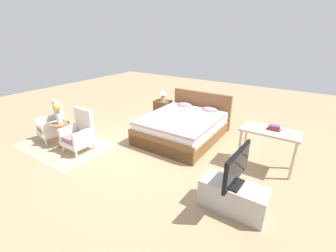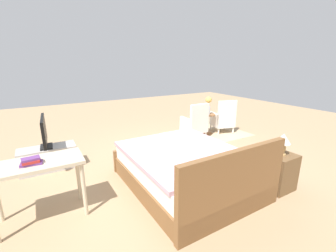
# 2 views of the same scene
# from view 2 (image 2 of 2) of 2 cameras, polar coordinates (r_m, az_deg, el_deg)

# --- Properties ---
(ground_plane) EXTENTS (16.00, 16.00, 0.00)m
(ground_plane) POSITION_cam_2_polar(r_m,az_deg,el_deg) (4.59, -0.03, -8.93)
(ground_plane) COLOR #A38460
(floor_rug) EXTENTS (2.10, 1.50, 0.01)m
(floor_rug) POSITION_cam_2_polar(r_m,az_deg,el_deg) (6.35, 10.10, -1.98)
(floor_rug) COLOR tan
(floor_rug) RESTS_ON ground_plane
(bed) EXTENTS (1.70, 2.13, 0.96)m
(bed) POSITION_cam_2_polar(r_m,az_deg,el_deg) (3.62, 4.92, -10.84)
(bed) COLOR brown
(bed) RESTS_ON ground_plane
(armchair_by_window_left) EXTENTS (0.65, 0.65, 0.92)m
(armchair_by_window_left) POSITION_cam_2_polar(r_m,az_deg,el_deg) (6.53, 13.87, 1.75)
(armchair_by_window_left) COLOR white
(armchair_by_window_left) RESTS_ON floor_rug
(armchair_by_window_right) EXTENTS (0.54, 0.54, 0.92)m
(armchair_by_window_right) POSITION_cam_2_polar(r_m,az_deg,el_deg) (5.89, 6.91, 0.59)
(armchair_by_window_right) COLOR white
(armchair_by_window_right) RESTS_ON floor_rug
(side_table) EXTENTS (0.40, 0.40, 0.56)m
(side_table) POSITION_cam_2_polar(r_m,az_deg,el_deg) (6.28, 10.01, 1.15)
(side_table) COLOR #936038
(side_table) RESTS_ON ground_plane
(flower_vase) EXTENTS (0.17, 0.17, 0.48)m
(flower_vase) POSITION_cam_2_polar(r_m,az_deg,el_deg) (6.17, 10.23, 5.66)
(flower_vase) COLOR silver
(flower_vase) RESTS_ON side_table
(nightstand) EXTENTS (0.44, 0.41, 0.58)m
(nightstand) POSITION_cam_2_polar(r_m,az_deg,el_deg) (3.95, 26.25, -10.35)
(nightstand) COLOR brown
(nightstand) RESTS_ON ground_plane
(table_lamp) EXTENTS (0.22, 0.22, 0.33)m
(table_lamp) POSITION_cam_2_polar(r_m,az_deg,el_deg) (3.77, 27.19, -3.42)
(table_lamp) COLOR tan
(table_lamp) RESTS_ON nightstand
(tv_stand) EXTENTS (0.96, 0.40, 0.43)m
(tv_stand) POSITION_cam_2_polar(r_m,az_deg,el_deg) (4.73, -28.10, -7.24)
(tv_stand) COLOR #B7B2AD
(tv_stand) RESTS_ON ground_plane
(tv_flatscreen) EXTENTS (0.22, 0.83, 0.56)m
(tv_flatscreen) POSITION_cam_2_polar(r_m,az_deg,el_deg) (4.57, -28.96, -1.34)
(tv_flatscreen) COLOR black
(tv_flatscreen) RESTS_ON tv_stand
(vanity_desk) EXTENTS (1.04, 0.52, 0.78)m
(vanity_desk) POSITION_cam_2_polar(r_m,az_deg,el_deg) (3.18, -30.22, -9.87)
(vanity_desk) COLOR beige
(vanity_desk) RESTS_ON ground_plane
(book_stack) EXTENTS (0.24, 0.15, 0.08)m
(book_stack) POSITION_cam_2_polar(r_m,az_deg,el_deg) (3.08, -31.44, -7.68)
(book_stack) COLOR #66387A
(book_stack) RESTS_ON vanity_desk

